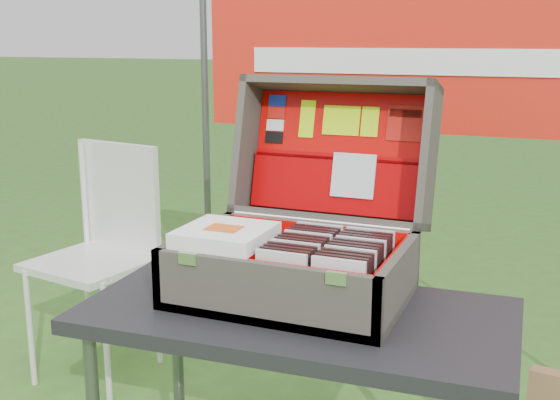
% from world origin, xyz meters
% --- Properties ---
extents(table_top, '(1.14, 0.61, 0.04)m').
position_xyz_m(table_top, '(0.02, -0.04, 0.68)').
color(table_top, black).
rests_on(table_top, ground).
extents(table_leg_bl, '(0.04, 0.04, 0.66)m').
position_xyz_m(table_leg_bl, '(-0.48, 0.18, 0.33)').
color(table_leg_bl, '#59595B').
rests_on(table_leg_bl, ground).
extents(suitcase, '(0.61, 0.59, 0.56)m').
position_xyz_m(suitcase, '(-0.02, 0.09, 0.98)').
color(suitcase, '#565047').
rests_on(suitcase, table).
extents(suitcase_base_bottom, '(0.61, 0.43, 0.02)m').
position_xyz_m(suitcase_base_bottom, '(-0.02, 0.03, 0.71)').
color(suitcase_base_bottom, '#565047').
rests_on(suitcase_base_bottom, table_top).
extents(suitcase_base_wall_front, '(0.61, 0.02, 0.16)m').
position_xyz_m(suitcase_base_wall_front, '(-0.02, -0.18, 0.78)').
color(suitcase_base_wall_front, '#565047').
rests_on(suitcase_base_wall_front, table_top).
extents(suitcase_base_wall_back, '(0.61, 0.02, 0.16)m').
position_xyz_m(suitcase_base_wall_back, '(-0.02, 0.23, 0.78)').
color(suitcase_base_wall_back, '#565047').
rests_on(suitcase_base_wall_back, table_top).
extents(suitcase_base_wall_left, '(0.02, 0.43, 0.16)m').
position_xyz_m(suitcase_base_wall_left, '(-0.31, 0.03, 0.78)').
color(suitcase_base_wall_left, '#565047').
rests_on(suitcase_base_wall_left, table_top).
extents(suitcase_base_wall_right, '(0.02, 0.43, 0.16)m').
position_xyz_m(suitcase_base_wall_right, '(0.27, 0.03, 0.78)').
color(suitcase_base_wall_right, '#565047').
rests_on(suitcase_base_wall_right, table_top).
extents(suitcase_liner_floor, '(0.56, 0.38, 0.01)m').
position_xyz_m(suitcase_liner_floor, '(-0.02, 0.03, 0.73)').
color(suitcase_liner_floor, '#C20800').
rests_on(suitcase_liner_floor, suitcase_base_bottom).
extents(suitcase_latch_left, '(0.05, 0.01, 0.03)m').
position_xyz_m(suitcase_latch_left, '(-0.21, -0.19, 0.85)').
color(suitcase_latch_left, silver).
rests_on(suitcase_latch_left, suitcase_base_wall_front).
extents(suitcase_latch_right, '(0.05, 0.01, 0.03)m').
position_xyz_m(suitcase_latch_right, '(0.18, -0.19, 0.85)').
color(suitcase_latch_right, silver).
rests_on(suitcase_latch_right, suitcase_base_wall_front).
extents(suitcase_hinge, '(0.54, 0.02, 0.02)m').
position_xyz_m(suitcase_hinge, '(-0.02, 0.24, 0.86)').
color(suitcase_hinge, silver).
rests_on(suitcase_hinge, suitcase_base_wall_back).
extents(suitcase_lid_back, '(0.61, 0.13, 0.42)m').
position_xyz_m(suitcase_lid_back, '(-0.02, 0.44, 1.03)').
color(suitcase_lid_back, '#565047').
rests_on(suitcase_lid_back, suitcase_base_wall_back).
extents(suitcase_lid_rim_far, '(0.61, 0.16, 0.06)m').
position_xyz_m(suitcase_lid_rim_far, '(-0.02, 0.43, 1.25)').
color(suitcase_lid_rim_far, '#565047').
rests_on(suitcase_lid_rim_far, suitcase_lid_back).
extents(suitcase_lid_rim_near, '(0.61, 0.16, 0.06)m').
position_xyz_m(suitcase_lid_rim_near, '(-0.02, 0.32, 0.85)').
color(suitcase_lid_rim_near, '#565047').
rests_on(suitcase_lid_rim_near, suitcase_lid_back).
extents(suitcase_lid_rim_left, '(0.02, 0.26, 0.46)m').
position_xyz_m(suitcase_lid_rim_left, '(-0.31, 0.37, 1.05)').
color(suitcase_lid_rim_left, '#565047').
rests_on(suitcase_lid_rim_left, suitcase_lid_back).
extents(suitcase_lid_rim_right, '(0.02, 0.26, 0.46)m').
position_xyz_m(suitcase_lid_rim_right, '(0.27, 0.37, 1.05)').
color(suitcase_lid_rim_right, '#565047').
rests_on(suitcase_lid_rim_right, suitcase_lid_back).
extents(suitcase_lid_liner, '(0.55, 0.10, 0.37)m').
position_xyz_m(suitcase_lid_liner, '(-0.02, 0.43, 1.04)').
color(suitcase_lid_liner, '#C20800').
rests_on(suitcase_lid_liner, suitcase_lid_back).
extents(suitcase_liner_wall_front, '(0.56, 0.01, 0.14)m').
position_xyz_m(suitcase_liner_wall_front, '(-0.02, -0.16, 0.79)').
color(suitcase_liner_wall_front, '#C20800').
rests_on(suitcase_liner_wall_front, suitcase_base_bottom).
extents(suitcase_liner_wall_back, '(0.56, 0.01, 0.14)m').
position_xyz_m(suitcase_liner_wall_back, '(-0.02, 0.22, 0.79)').
color(suitcase_liner_wall_back, '#C20800').
rests_on(suitcase_liner_wall_back, suitcase_base_bottom).
extents(suitcase_liner_wall_left, '(0.01, 0.38, 0.14)m').
position_xyz_m(suitcase_liner_wall_left, '(-0.29, 0.03, 0.79)').
color(suitcase_liner_wall_left, '#C20800').
rests_on(suitcase_liner_wall_left, suitcase_base_bottom).
extents(suitcase_liner_wall_right, '(0.01, 0.38, 0.14)m').
position_xyz_m(suitcase_liner_wall_right, '(0.26, 0.03, 0.79)').
color(suitcase_liner_wall_right, '#C20800').
rests_on(suitcase_liner_wall_right, suitcase_base_bottom).
extents(suitcase_lid_pocket, '(0.54, 0.07, 0.18)m').
position_xyz_m(suitcase_lid_pocket, '(-0.02, 0.38, 0.94)').
color(suitcase_lid_pocket, '#9D0002').
rests_on(suitcase_lid_pocket, suitcase_lid_liner).
extents(suitcase_pocket_edge, '(0.53, 0.02, 0.02)m').
position_xyz_m(suitcase_pocket_edge, '(-0.02, 0.40, 1.03)').
color(suitcase_pocket_edge, '#9D0002').
rests_on(suitcase_pocket_edge, suitcase_lid_pocket).
extents(suitcase_pocket_cd, '(0.14, 0.04, 0.13)m').
position_xyz_m(suitcase_pocket_cd, '(0.05, 0.37, 0.98)').
color(suitcase_pocket_cd, silver).
rests_on(suitcase_pocket_cd, suitcase_lid_pocket).
extents(lid_sticker_cc_a, '(0.06, 0.01, 0.04)m').
position_xyz_m(lid_sticker_cc_a, '(-0.24, 0.46, 1.19)').
color(lid_sticker_cc_a, '#1933B2').
rests_on(lid_sticker_cc_a, suitcase_lid_liner).
extents(lid_sticker_cc_b, '(0.06, 0.01, 0.04)m').
position_xyz_m(lid_sticker_cc_b, '(-0.24, 0.45, 1.15)').
color(lid_sticker_cc_b, '#B4170E').
rests_on(lid_sticker_cc_b, suitcase_lid_liner).
extents(lid_sticker_cc_c, '(0.06, 0.01, 0.04)m').
position_xyz_m(lid_sticker_cc_c, '(-0.24, 0.44, 1.11)').
color(lid_sticker_cc_c, white).
rests_on(lid_sticker_cc_c, suitcase_lid_liner).
extents(lid_sticker_cc_d, '(0.06, 0.01, 0.04)m').
position_xyz_m(lid_sticker_cc_d, '(-0.24, 0.43, 1.07)').
color(lid_sticker_cc_d, black).
rests_on(lid_sticker_cc_d, suitcase_lid_liner).
extents(lid_card_neon_tall, '(0.05, 0.03, 0.12)m').
position_xyz_m(lid_card_neon_tall, '(-0.13, 0.45, 1.14)').
color(lid_card_neon_tall, '#C3F409').
rests_on(lid_card_neon_tall, suitcase_lid_liner).
extents(lid_card_neon_main, '(0.12, 0.03, 0.09)m').
position_xyz_m(lid_card_neon_main, '(-0.02, 0.45, 1.14)').
color(lid_card_neon_main, '#C3F409').
rests_on(lid_card_neon_main, suitcase_lid_liner).
extents(lid_card_neon_small, '(0.05, 0.03, 0.09)m').
position_xyz_m(lid_card_neon_small, '(0.07, 0.45, 1.14)').
color(lid_card_neon_small, '#C3F409').
rests_on(lid_card_neon_small, suitcase_lid_liner).
extents(lid_sticker_band, '(0.11, 0.03, 0.11)m').
position_xyz_m(lid_sticker_band, '(0.18, 0.45, 1.14)').
color(lid_sticker_band, '#B4170E').
rests_on(lid_sticker_band, suitcase_lid_liner).
extents(lid_sticker_band_bar, '(0.10, 0.01, 0.02)m').
position_xyz_m(lid_sticker_band_bar, '(0.18, 0.45, 1.17)').
color(lid_sticker_band_bar, black).
rests_on(lid_sticker_band_bar, suitcase_lid_liner).
extents(cd_left_0, '(0.13, 0.01, 0.15)m').
position_xyz_m(cd_left_0, '(0.02, -0.14, 0.81)').
color(cd_left_0, silver).
rests_on(cd_left_0, suitcase_liner_floor).
extents(cd_left_1, '(0.13, 0.01, 0.15)m').
position_xyz_m(cd_left_1, '(0.02, -0.12, 0.81)').
color(cd_left_1, black).
rests_on(cd_left_1, suitcase_liner_floor).
extents(cd_left_2, '(0.13, 0.01, 0.15)m').
position_xyz_m(cd_left_2, '(0.02, -0.09, 0.81)').
color(cd_left_2, black).
rests_on(cd_left_2, suitcase_liner_floor).
extents(cd_left_3, '(0.13, 0.01, 0.15)m').
position_xyz_m(cd_left_3, '(0.02, -0.07, 0.81)').
color(cd_left_3, black).
rests_on(cd_left_3, suitcase_liner_floor).
extents(cd_left_4, '(0.13, 0.01, 0.15)m').
position_xyz_m(cd_left_4, '(0.02, -0.05, 0.81)').
color(cd_left_4, silver).
rests_on(cd_left_4, suitcase_liner_floor).
extents(cd_left_5, '(0.13, 0.01, 0.15)m').
position_xyz_m(cd_left_5, '(0.02, -0.02, 0.81)').
color(cd_left_5, black).
rests_on(cd_left_5, suitcase_liner_floor).
extents(cd_left_6, '(0.13, 0.01, 0.15)m').
position_xyz_m(cd_left_6, '(0.02, 0.00, 0.81)').
color(cd_left_6, black).
rests_on(cd_left_6, suitcase_liner_floor).
extents(cd_left_7, '(0.13, 0.01, 0.15)m').
position_xyz_m(cd_left_7, '(0.02, 0.03, 0.81)').
color(cd_left_7, black).
rests_on(cd_left_7, suitcase_liner_floor).
extents(cd_left_8, '(0.13, 0.01, 0.15)m').
position_xyz_m(cd_left_8, '(0.02, 0.05, 0.81)').
color(cd_left_8, silver).
rests_on(cd_left_8, suitcase_liner_floor).
extents(cd_left_9, '(0.13, 0.01, 0.15)m').
position_xyz_m(cd_left_9, '(0.02, 0.07, 0.81)').
color(cd_left_9, black).
rests_on(cd_left_9, suitcase_liner_floor).
extents(cd_left_10, '(0.13, 0.01, 0.15)m').
position_xyz_m(cd_left_10, '(0.02, 0.10, 0.81)').
color(cd_left_10, black).
rests_on(cd_left_10, suitcase_liner_floor).
extents(cd_left_11, '(0.13, 0.01, 0.15)m').
position_xyz_m(cd_left_11, '(0.02, 0.12, 0.81)').
color(cd_left_11, black).
rests_on(cd_left_11, suitcase_liner_floor).
extents(cd_left_12, '(0.13, 0.01, 0.15)m').
position_xyz_m(cd_left_12, '(0.02, 0.14, 0.81)').
color(cd_left_12, silver).
rests_on(cd_left_12, suitcase_liner_floor).
extents(cd_right_0, '(0.13, 0.01, 0.15)m').
position_xyz_m(cd_right_0, '(0.17, -0.14, 0.81)').
color(cd_right_0, silver).
rests_on(cd_right_0, suitcase_liner_floor).
extents(cd_right_1, '(0.13, 0.01, 0.15)m').
position_xyz_m(cd_right_1, '(0.17, -0.12, 0.81)').
color(cd_right_1, black).
rests_on(cd_right_1, suitcase_liner_floor).
extents(cd_right_2, '(0.13, 0.01, 0.15)m').
position_xyz_m(cd_right_2, '(0.17, -0.09, 0.81)').
color(cd_right_2, black).
rests_on(cd_right_2, suitcase_liner_floor).
extents(cd_right_3, '(0.13, 0.01, 0.15)m').
position_xyz_m(cd_right_3, '(0.17, -0.07, 0.81)').
color(cd_right_3, black).
rests_on(cd_right_3, suitcase_liner_floor).
extents(cd_right_4, '(0.13, 0.01, 0.15)m').
position_xyz_m(cd_right_4, '(0.17, -0.05, 0.81)').
color(cd_right_4, silver).
rests_on(cd_right_4, suitcase_liner_floor).
extents(cd_right_5, '(0.13, 0.01, 0.15)m').
position_xyz_m(cd_right_5, '(0.17, -0.02, 0.81)').
color(cd_right_5, black).
rests_on(cd_right_5, suitcase_liner_floor).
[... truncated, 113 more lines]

